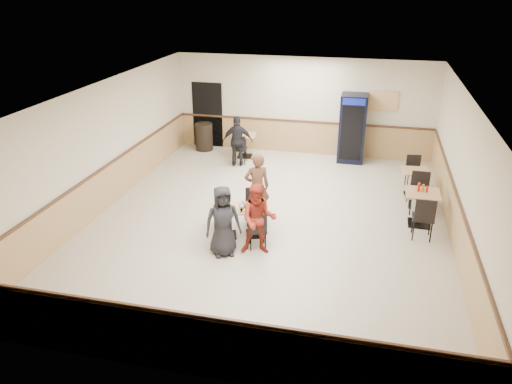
% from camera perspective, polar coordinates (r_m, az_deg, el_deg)
% --- Properties ---
extents(ground, '(10.00, 10.00, 0.00)m').
position_cam_1_polar(ground, '(11.55, 1.46, -3.32)').
color(ground, beige).
rests_on(ground, ground).
extents(room_shell, '(10.00, 10.00, 10.00)m').
position_cam_1_polar(room_shell, '(13.46, 11.18, 2.92)').
color(room_shell, silver).
rests_on(room_shell, ground).
extents(main_table, '(1.37, 0.97, 0.67)m').
position_cam_1_polar(main_table, '(10.73, -1.70, -2.87)').
color(main_table, black).
rests_on(main_table, ground).
extents(main_chairs, '(1.49, 1.72, 0.84)m').
position_cam_1_polar(main_chairs, '(10.74, -1.93, -2.98)').
color(main_chairs, black).
rests_on(main_chairs, ground).
extents(diner_woman_left, '(0.86, 0.75, 1.47)m').
position_cam_1_polar(diner_woman_left, '(9.92, -3.80, -3.35)').
color(diner_woman_left, black).
rests_on(diner_woman_left, ground).
extents(diner_woman_right, '(0.83, 0.70, 1.50)m').
position_cam_1_polar(diner_woman_right, '(9.94, 0.29, -3.15)').
color(diner_woman_right, maroon).
rests_on(diner_woman_right, ground).
extents(diner_man_opposite, '(0.70, 0.60, 1.61)m').
position_cam_1_polar(diner_man_opposite, '(11.29, 0.11, 0.55)').
color(diner_man_opposite, brown).
rests_on(diner_man_opposite, ground).
extents(lone_diner, '(0.95, 0.56, 1.51)m').
position_cam_1_polar(lone_diner, '(14.67, -2.11, 5.82)').
color(lone_diner, black).
rests_on(lone_diner, ground).
extents(tabletop_clutter, '(1.10, 0.77, 0.12)m').
position_cam_1_polar(tabletop_clutter, '(10.59, -1.32, -1.77)').
color(tabletop_clutter, red).
rests_on(tabletop_clutter, main_table).
extents(side_table_near, '(0.75, 0.75, 0.79)m').
position_cam_1_polar(side_table_near, '(11.76, 18.39, -1.24)').
color(side_table_near, black).
rests_on(side_table_near, ground).
extents(side_table_near_chair_south, '(0.47, 0.47, 1.00)m').
position_cam_1_polar(side_table_near_chair_south, '(11.20, 18.57, -2.68)').
color(side_table_near_chair_south, black).
rests_on(side_table_near_chair_south, ground).
extents(side_table_near_chair_north, '(0.47, 0.47, 1.00)m').
position_cam_1_polar(side_table_near_chair_north, '(12.35, 18.19, -0.14)').
color(side_table_near_chair_north, black).
rests_on(side_table_near_chair_north, ground).
extents(side_table_far, '(0.73, 0.73, 0.70)m').
position_cam_1_polar(side_table_far, '(13.30, 17.71, 1.43)').
color(side_table_far, black).
rests_on(side_table_far, ground).
extents(side_table_far_chair_south, '(0.46, 0.46, 0.88)m').
position_cam_1_polar(side_table_far_chair_south, '(12.79, 17.82, 0.42)').
color(side_table_far_chair_south, black).
rests_on(side_table_far_chair_south, ground).
extents(side_table_far_chair_north, '(0.46, 0.46, 0.88)m').
position_cam_1_polar(side_table_far_chair_north, '(13.82, 17.57, 2.18)').
color(side_table_far_chair_north, black).
rests_on(side_table_far_chair_north, ground).
extents(condiment_caddy, '(0.23, 0.06, 0.20)m').
position_cam_1_polar(condiment_caddy, '(11.67, 18.44, 0.45)').
color(condiment_caddy, red).
rests_on(condiment_caddy, side_table_near).
extents(back_table, '(0.75, 0.75, 0.72)m').
position_cam_1_polar(back_table, '(15.51, -1.29, 5.75)').
color(back_table, black).
rests_on(back_table, ground).
extents(back_table_chair_lone, '(0.47, 0.47, 0.92)m').
position_cam_1_polar(back_table_chair_lone, '(14.99, -1.85, 5.01)').
color(back_table_chair_lone, black).
rests_on(back_table_chair_lone, ground).
extents(pepsi_cooler, '(0.78, 0.79, 2.04)m').
position_cam_1_polar(pepsi_cooler, '(15.28, 10.96, 7.16)').
color(pepsi_cooler, black).
rests_on(pepsi_cooler, ground).
extents(trash_bin, '(0.56, 0.56, 0.88)m').
position_cam_1_polar(trash_bin, '(16.25, -5.96, 6.30)').
color(trash_bin, black).
rests_on(trash_bin, ground).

